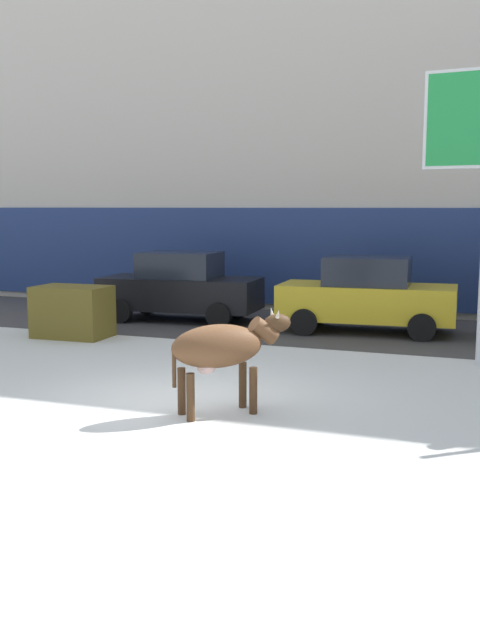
% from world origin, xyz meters
% --- Properties ---
extents(ground_plane, '(120.00, 120.00, 0.00)m').
position_xyz_m(ground_plane, '(0.00, 0.00, 0.00)').
color(ground_plane, white).
extents(road_strip, '(60.00, 5.60, 0.01)m').
position_xyz_m(road_strip, '(0.00, 7.86, 0.00)').
color(road_strip, '#423F3F').
rests_on(road_strip, ground).
extents(building_facade, '(44.00, 6.10, 13.00)m').
position_xyz_m(building_facade, '(0.00, 13.50, 6.48)').
color(building_facade, beige).
rests_on(building_facade, ground).
extents(cow_brown, '(1.65, 1.62, 1.54)m').
position_xyz_m(cow_brown, '(0.87, -0.38, 0.99)').
color(cow_brown, brown).
rests_on(cow_brown, ground).
extents(car_black_sedan, '(4.32, 2.23, 1.84)m').
position_xyz_m(car_black_sedan, '(-3.64, 7.70, 0.91)').
color(car_black_sedan, black).
rests_on(car_black_sedan, ground).
extents(car_yellow_sedan, '(4.32, 2.23, 1.84)m').
position_xyz_m(car_yellow_sedan, '(1.41, 7.59, 0.91)').
color(car_yellow_sedan, gold).
rests_on(car_yellow_sedan, ground).
extents(dumpster, '(1.74, 1.16, 1.20)m').
position_xyz_m(dumpster, '(-4.89, 4.46, 0.60)').
color(dumpster, brown).
rests_on(dumpster, ground).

